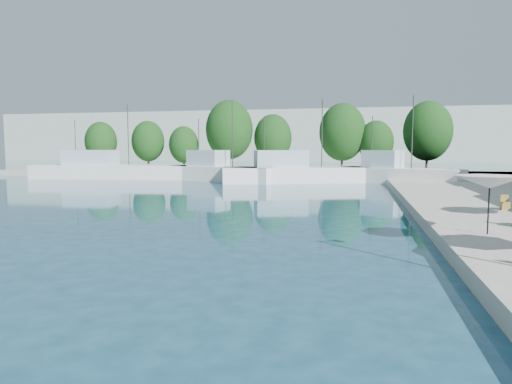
% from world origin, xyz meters
% --- Properties ---
extents(quay_far, '(90.00, 16.00, 0.60)m').
position_xyz_m(quay_far, '(-8.00, 67.00, 0.30)').
color(quay_far, gray).
rests_on(quay_far, ground).
extents(hill_west, '(180.00, 40.00, 16.00)m').
position_xyz_m(hill_west, '(-30.00, 160.00, 8.00)').
color(hill_west, '#9BA99C').
rests_on(hill_west, ground).
extents(hill_east, '(140.00, 40.00, 12.00)m').
position_xyz_m(hill_east, '(40.00, 180.00, 6.00)').
color(hill_east, '#9BA99C').
rests_on(hill_east, ground).
extents(trawler_01, '(21.73, 7.74, 10.20)m').
position_xyz_m(trawler_01, '(-29.81, 56.39, 1.07)').
color(trawler_01, silver).
rests_on(trawler_01, ground).
extents(trawler_02, '(15.76, 9.34, 10.20)m').
position_xyz_m(trawler_02, '(-13.88, 54.95, 1.07)').
color(trawler_02, silver).
rests_on(trawler_02, ground).
extents(trawler_03, '(20.37, 11.33, 10.20)m').
position_xyz_m(trawler_03, '(-3.81, 54.75, 1.07)').
color(trawler_03, silver).
rests_on(trawler_03, ground).
extents(trawler_04, '(13.78, 9.61, 10.20)m').
position_xyz_m(trawler_04, '(7.04, 54.84, 1.07)').
color(trawler_04, white).
rests_on(trawler_04, ground).
extents(tree_01, '(5.38, 5.38, 7.97)m').
position_xyz_m(tree_01, '(-40.33, 71.66, 5.20)').
color(tree_01, '#3F2B19').
rests_on(tree_01, quay_far).
extents(tree_02, '(5.38, 5.38, 7.96)m').
position_xyz_m(tree_02, '(-31.29, 71.06, 5.19)').
color(tree_02, '#3F2B19').
rests_on(tree_02, quay_far).
extents(tree_03, '(4.70, 4.70, 6.96)m').
position_xyz_m(tree_03, '(-24.50, 69.75, 4.61)').
color(tree_03, '#3F2B19').
rests_on(tree_03, quay_far).
extents(tree_04, '(7.38, 7.38, 10.93)m').
position_xyz_m(tree_04, '(-17.01, 70.12, 6.91)').
color(tree_04, '#3F2B19').
rests_on(tree_04, quay_far).
extents(tree_05, '(5.92, 5.92, 8.77)m').
position_xyz_m(tree_05, '(-10.36, 71.70, 5.66)').
color(tree_05, '#3F2B19').
rests_on(tree_05, quay_far).
extents(tree_06, '(6.77, 6.77, 10.02)m').
position_xyz_m(tree_06, '(0.44, 69.23, 6.38)').
color(tree_06, '#3F2B19').
rests_on(tree_06, quay_far).
extents(tree_07, '(5.02, 5.02, 7.43)m').
position_xyz_m(tree_07, '(5.22, 69.03, 4.89)').
color(tree_07, '#3F2B19').
rests_on(tree_07, quay_far).
extents(tree_08, '(6.95, 6.95, 10.28)m').
position_xyz_m(tree_08, '(12.56, 71.48, 6.54)').
color(tree_08, '#3F2B19').
rests_on(tree_08, quay_far).
extents(umbrella_white, '(2.66, 2.66, 2.34)m').
position_xyz_m(umbrella_white, '(7.90, 20.39, 2.69)').
color(umbrella_white, black).
rests_on(umbrella_white, quay_right).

